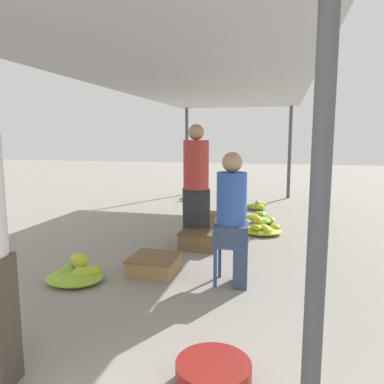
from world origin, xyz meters
TOP-DOWN VIEW (x-y plane):
  - canopy_post_front_right at (1.28, 0.30)m, footprint 0.08×0.08m
  - canopy_post_back_left at (-1.28, 8.15)m, footprint 0.08×0.08m
  - canopy_post_back_right at (1.28, 8.15)m, footprint 0.08×0.08m
  - canopy_tarp at (0.00, 4.23)m, footprint 2.97×8.25m
  - stool at (0.66, 2.43)m, footprint 0.34×0.34m
  - vendor_seated at (0.68, 2.43)m, footprint 0.37×0.37m
  - basin_black at (0.77, 0.83)m, footprint 0.46×0.46m
  - banana_pile_left_0 at (-0.91, 2.10)m, footprint 0.60×0.52m
  - banana_pile_left_1 at (-0.84, 7.16)m, footprint 0.68×0.46m
  - banana_pile_right_0 at (0.81, 5.25)m, footprint 0.57×0.41m
  - banana_pile_right_1 at (0.87, 4.50)m, footprint 0.60×0.56m
  - banana_pile_right_2 at (0.63, 6.44)m, footprint 0.47×0.45m
  - crate_near at (-0.20, 2.52)m, footprint 0.51×0.51m
  - crate_mid at (0.08, 3.59)m, footprint 0.52×0.52m
  - crate_far at (-0.14, 5.07)m, footprint 0.39×0.39m
  - shopper_walking_mid at (-0.03, 3.81)m, footprint 0.44×0.44m

SIDE VIEW (x-z plane):
  - banana_pile_left_1 at x=-0.84m, z-range -0.03..0.16m
  - basin_black at x=0.77m, z-range 0.00..0.14m
  - banana_pile_left_0 at x=-0.91m, z-range -0.07..0.22m
  - banana_pile_right_2 at x=0.63m, z-range -0.02..0.18m
  - banana_pile_right_0 at x=0.81m, z-range -0.02..0.18m
  - banana_pile_right_1 at x=0.87m, z-range -0.05..0.22m
  - crate_far at x=-0.14m, z-range 0.00..0.18m
  - crate_near at x=-0.20m, z-range 0.00..0.20m
  - crate_mid at x=0.08m, z-range 0.00..0.24m
  - stool at x=0.66m, z-range 0.13..0.57m
  - vendor_seated at x=0.68m, z-range 0.03..1.37m
  - shopper_walking_mid at x=-0.03m, z-range 0.03..1.69m
  - canopy_post_front_right at x=1.28m, z-range 0.00..2.22m
  - canopy_post_back_left at x=-1.28m, z-range 0.00..2.22m
  - canopy_post_back_right at x=1.28m, z-range 0.00..2.22m
  - canopy_tarp at x=0.00m, z-range 2.22..2.26m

